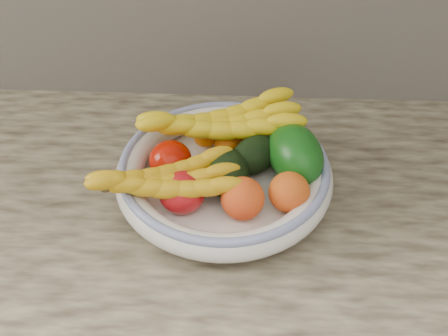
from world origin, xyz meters
TOP-DOWN VIEW (x-y plane):
  - kitchen_counter at (0.00, 1.69)m, footprint 2.44×0.66m
  - fruit_bowl at (0.00, 1.66)m, footprint 0.39×0.39m
  - clementine_back_left at (-0.04, 1.76)m, footprint 0.06×0.06m
  - clementine_back_right at (0.01, 1.75)m, footprint 0.06×0.06m
  - clementine_back_mid at (0.00, 1.74)m, footprint 0.07×0.07m
  - tomato_left at (-0.10, 1.67)m, footprint 0.09×0.09m
  - tomato_near_left at (-0.07, 1.59)m, footprint 0.10×0.10m
  - avocado_center at (0.01, 1.64)m, footprint 0.09×0.12m
  - avocado_right at (0.05, 1.69)m, footprint 0.12×0.12m
  - green_mango at (0.13, 1.69)m, footprint 0.16×0.17m
  - peach_front at (0.03, 1.58)m, footprint 0.09×0.09m
  - peach_right at (0.11, 1.60)m, footprint 0.08×0.08m
  - banana_bunch_back at (-0.01, 1.74)m, footprint 0.34×0.19m
  - banana_bunch_front at (-0.09, 1.59)m, footprint 0.29×0.18m

SIDE VIEW (x-z plane):
  - kitchen_counter at x=0.00m, z-range -0.24..1.16m
  - fruit_bowl at x=0.00m, z-range 0.91..0.99m
  - clementine_back_left at x=-0.04m, z-range 0.93..0.98m
  - clementine_back_right at x=0.01m, z-range 0.93..0.98m
  - clementine_back_mid at x=0.00m, z-range 0.93..0.98m
  - tomato_left at x=-0.10m, z-range 0.93..1.00m
  - tomato_near_left at x=-0.07m, z-range 0.93..1.00m
  - avocado_center at x=0.01m, z-range 0.93..1.00m
  - avocado_right at x=0.05m, z-range 0.93..1.00m
  - peach_front at x=0.03m, z-range 0.93..1.00m
  - peach_right at x=0.11m, z-range 0.93..1.00m
  - green_mango at x=0.13m, z-range 0.91..1.04m
  - banana_bunch_front at x=-0.09m, z-range 0.94..1.02m
  - banana_bunch_back at x=-0.01m, z-range 0.94..1.03m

